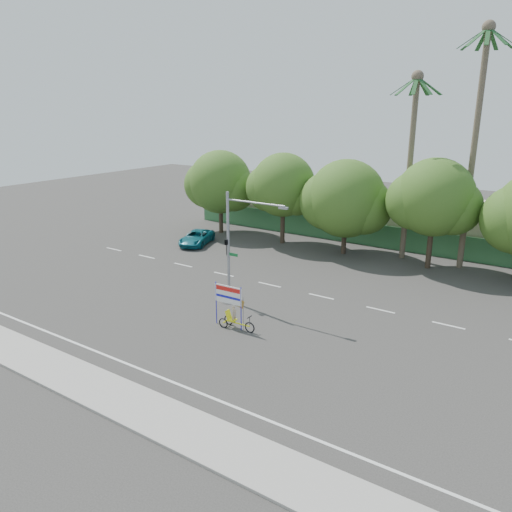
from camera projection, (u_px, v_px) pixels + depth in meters
The scene contains 14 objects.
ground at pixel (222, 334), 27.18m from camera, with size 120.00×120.00×0.00m, color #33302D.
sidewalk_near at pixel (114, 396), 21.21m from camera, with size 50.00×2.40×0.12m, color gray.
fence at pixel (371, 235), 43.96m from camera, with size 38.00×0.08×2.00m, color #336B3D.
building_left at pixel (297, 204), 52.60m from camera, with size 12.00×8.00×4.00m, color beige.
building_right at pixel (479, 228), 43.02m from camera, with size 14.00×8.00×3.60m, color beige.
tree_far_left at pixel (220, 184), 47.62m from camera, with size 7.14×6.00×7.96m.
tree_left at pixel (283, 187), 43.79m from camera, with size 6.66×5.60×8.07m.
tree_center at pixel (345, 201), 40.75m from camera, with size 7.62×6.40×7.85m.
tree_right at pixel (434, 200), 36.78m from camera, with size 6.90×5.80×8.36m.
palm_tall at pixel (476, 127), 35.37m from camera, with size 3.73×3.79×17.45m.
palm_short at pixel (411, 147), 38.24m from camera, with size 3.73×3.79×14.45m.
traffic_signal at pixel (232, 258), 30.68m from camera, with size 4.72×1.10×7.00m.
trike_billboard at pixel (232, 310), 27.64m from camera, with size 2.60×0.61×2.55m.
pickup_truck at pixel (197, 238), 44.51m from camera, with size 2.09×4.53×1.26m, color #106471.
Camera 1 is at (15.41, -19.53, 11.89)m, focal length 35.00 mm.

